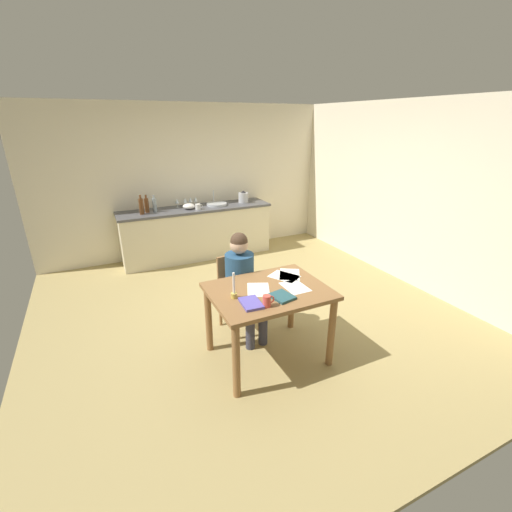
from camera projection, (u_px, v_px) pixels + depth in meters
ground_plane at (250, 314)px, 4.46m from camera, size 5.20×5.20×0.04m
wall_back at (188, 181)px, 6.15m from camera, size 5.20×0.12×2.60m
wall_right at (412, 195)px, 5.02m from camera, size 0.12×5.20×2.60m
kitchen_counter at (197, 232)px, 6.16m from camera, size 2.63×0.64×0.90m
dining_table at (268, 301)px, 3.40m from camera, size 1.13×0.87×0.78m
chair_at_table at (237, 289)px, 4.00m from camera, size 0.43×0.43×0.87m
person_seated at (242, 279)px, 3.81m from camera, size 0.35×0.61×1.19m
coffee_mug at (267, 301)px, 3.03m from camera, size 0.11×0.07×0.11m
candlestick at (234, 291)px, 3.16m from camera, size 0.06×0.06×0.25m
book_magazine at (282, 296)px, 3.19m from camera, size 0.22×0.25×0.02m
book_cookery at (251, 303)px, 3.07m from camera, size 0.19×0.26×0.02m
paper_letter at (295, 287)px, 3.40m from camera, size 0.21×0.30×0.00m
paper_bill at (290, 274)px, 3.67m from camera, size 0.33×0.36×0.00m
paper_envelope at (284, 276)px, 3.63m from camera, size 0.33×0.36×0.00m
paper_receipt at (258, 290)px, 3.34m from camera, size 0.31×0.36×0.00m
sink_unit at (217, 204)px, 6.15m from camera, size 0.36×0.36×0.24m
bottle_oil at (141, 206)px, 5.52m from camera, size 0.07×0.07×0.31m
bottle_vinegar at (147, 205)px, 5.63m from camera, size 0.07×0.07×0.29m
bottle_wine_red at (155, 205)px, 5.68m from camera, size 0.07×0.07×0.28m
mixing_bowl at (189, 206)px, 5.89m from camera, size 0.20×0.20×0.09m
stovetop_kettle at (243, 197)px, 6.33m from camera, size 0.18×0.18×0.22m
wine_glass_near_sink at (196, 199)px, 6.10m from camera, size 0.07×0.07×0.15m
wine_glass_by_kettle at (190, 200)px, 6.07m from camera, size 0.07×0.07×0.15m
wine_glass_back_left at (185, 200)px, 6.03m from camera, size 0.07×0.07×0.15m
wine_glass_back_right at (177, 201)px, 5.97m from camera, size 0.07×0.07×0.15m
teacup_on_counter at (198, 207)px, 5.86m from camera, size 0.13×0.09×0.09m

